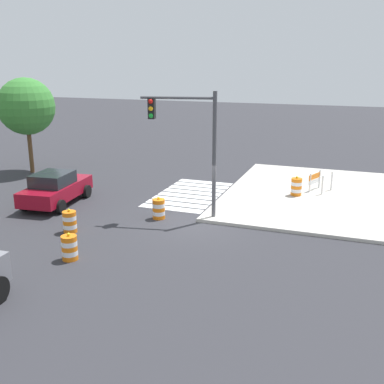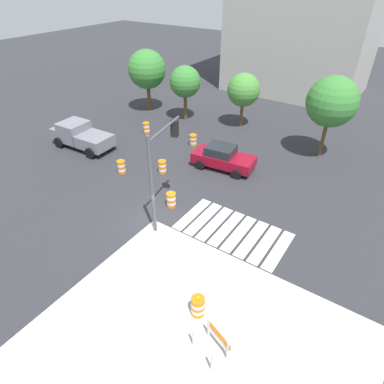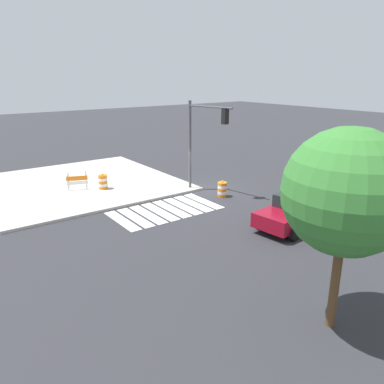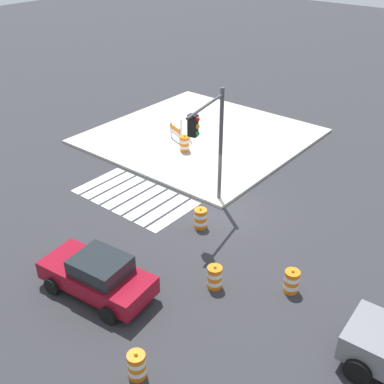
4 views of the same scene
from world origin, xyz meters
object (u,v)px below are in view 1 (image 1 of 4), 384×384
(street_tree_corner_lot, at_px, (26,107))
(traffic_barrel_on_sidewalk, at_px, (296,187))
(construction_barricade, at_px, (317,180))
(traffic_light_pole, at_px, (188,132))
(sports_car, at_px, (56,188))
(traffic_barrel_crosswalk_end, at_px, (70,248))
(traffic_barrel_near_corner, at_px, (159,209))
(traffic_barrel_median_far, at_px, (70,222))

(street_tree_corner_lot, bearing_deg, traffic_barrel_on_sidewalk, -90.15)
(traffic_barrel_on_sidewalk, bearing_deg, construction_barricade, -34.59)
(traffic_barrel_on_sidewalk, distance_m, traffic_light_pole, 7.21)
(sports_car, distance_m, traffic_light_pole, 7.58)
(traffic_barrel_crosswalk_end, distance_m, street_tree_corner_lot, 15.12)
(traffic_barrel_on_sidewalk, xyz_separation_m, traffic_light_pole, (-4.91, 4.12, 3.31))
(traffic_barrel_crosswalk_end, bearing_deg, traffic_barrel_near_corner, -12.68)
(traffic_barrel_median_far, relative_size, traffic_barrel_on_sidewalk, 1.00)
(traffic_barrel_on_sidewalk, xyz_separation_m, construction_barricade, (1.34, -0.92, 0.12))
(traffic_barrel_crosswalk_end, distance_m, construction_barricade, 14.04)
(traffic_barrel_near_corner, relative_size, traffic_barrel_on_sidewalk, 1.00)
(traffic_barrel_on_sidewalk, height_order, traffic_light_pole, traffic_light_pole)
(traffic_barrel_crosswalk_end, bearing_deg, traffic_light_pole, -23.08)
(traffic_barrel_crosswalk_end, relative_size, traffic_barrel_on_sidewalk, 1.00)
(traffic_barrel_median_far, xyz_separation_m, street_tree_corner_lot, (8.28, 8.53, 3.70))
(sports_car, height_order, traffic_barrel_on_sidewalk, sports_car)
(traffic_barrel_crosswalk_end, bearing_deg, sports_car, 39.77)
(traffic_barrel_median_far, bearing_deg, sports_car, 43.32)
(traffic_light_pole, xyz_separation_m, street_tree_corner_lot, (4.96, 12.52, 0.25))
(sports_car, distance_m, street_tree_corner_lot, 8.34)
(traffic_barrel_crosswalk_end, height_order, construction_barricade, construction_barricade)
(traffic_barrel_near_corner, bearing_deg, traffic_barrel_on_sidewalk, -44.83)
(street_tree_corner_lot, bearing_deg, sports_car, -132.73)
(traffic_barrel_near_corner, relative_size, traffic_barrel_crosswalk_end, 1.00)
(traffic_barrel_near_corner, bearing_deg, traffic_light_pole, -68.82)
(traffic_barrel_median_far, distance_m, construction_barricade, 13.17)
(traffic_barrel_near_corner, xyz_separation_m, traffic_barrel_median_far, (-2.84, 2.75, 0.00))
(traffic_barrel_median_far, bearing_deg, traffic_barrel_crosswalk_end, -145.60)
(traffic_barrel_crosswalk_end, xyz_separation_m, street_tree_corner_lot, (10.60, 10.12, 3.70))
(traffic_barrel_near_corner, height_order, traffic_barrel_crosswalk_end, same)
(street_tree_corner_lot, bearing_deg, traffic_barrel_median_far, -134.14)
(sports_car, xyz_separation_m, traffic_barrel_near_corner, (-0.26, -5.67, -0.36))
(traffic_barrel_near_corner, distance_m, traffic_barrel_median_far, 3.95)
(sports_car, xyz_separation_m, traffic_barrel_on_sidewalk, (5.14, -11.03, -0.21))
(traffic_barrel_near_corner, relative_size, traffic_barrel_median_far, 1.00)
(traffic_light_pole, bearing_deg, traffic_barrel_crosswalk_end, 156.92)
(traffic_barrel_on_sidewalk, distance_m, construction_barricade, 1.63)
(traffic_barrel_crosswalk_end, relative_size, traffic_barrel_median_far, 1.00)
(traffic_barrel_crosswalk_end, relative_size, street_tree_corner_lot, 0.17)
(traffic_barrel_near_corner, height_order, street_tree_corner_lot, street_tree_corner_lot)
(sports_car, height_order, street_tree_corner_lot, street_tree_corner_lot)
(traffic_barrel_near_corner, distance_m, traffic_barrel_crosswalk_end, 5.29)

